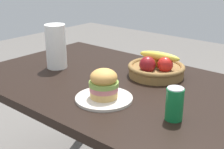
# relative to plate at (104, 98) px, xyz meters

# --- Properties ---
(dining_table) EXTENTS (1.40, 0.90, 0.75)m
(dining_table) POSITION_rel_plate_xyz_m (-0.12, 0.19, -0.11)
(dining_table) COLOR black
(dining_table) RESTS_ON ground_plane
(plate) EXTENTS (0.25, 0.25, 0.01)m
(plate) POSITION_rel_plate_xyz_m (0.00, 0.00, 0.00)
(plate) COLOR silver
(plate) RESTS_ON dining_table
(sandwich) EXTENTS (0.13, 0.13, 0.13)m
(sandwich) POSITION_rel_plate_xyz_m (0.00, -0.00, 0.07)
(sandwich) COLOR #DBAD60
(sandwich) RESTS_ON plate
(soda_can) EXTENTS (0.07, 0.07, 0.13)m
(soda_can) POSITION_rel_plate_xyz_m (0.31, 0.04, 0.06)
(soda_can) COLOR #147238
(soda_can) RESTS_ON dining_table
(fruit_basket) EXTENTS (0.29, 0.29, 0.14)m
(fruit_basket) POSITION_rel_plate_xyz_m (0.01, 0.39, 0.04)
(fruit_basket) COLOR olive
(fruit_basket) RESTS_ON dining_table
(paper_towel_roll) EXTENTS (0.11, 0.11, 0.24)m
(paper_towel_roll) POSITION_rel_plate_xyz_m (-0.48, 0.16, 0.11)
(paper_towel_roll) COLOR white
(paper_towel_roll) RESTS_ON dining_table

